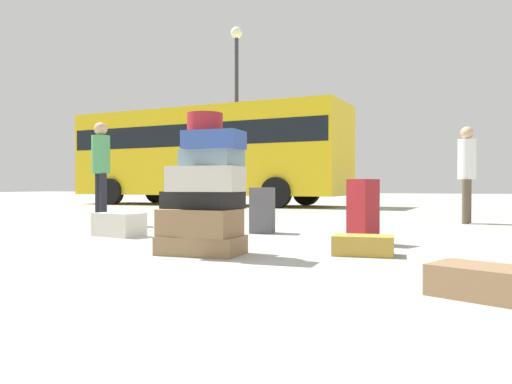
{
  "coord_description": "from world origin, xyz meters",
  "views": [
    {
      "loc": [
        2.6,
        -4.25,
        0.65
      ],
      "look_at": [
        0.34,
        1.46,
        0.58
      ],
      "focal_mm": 35.69,
      "sensor_mm": 36.0,
      "label": 1
    }
  ],
  "objects_px": {
    "suitcase_tower": "(204,198)",
    "suitcase_cream_foreground_near": "(119,225)",
    "suitcase_charcoal_foreground_far": "(262,210)",
    "lamp_post": "(237,88)",
    "suitcase_tan_left_side": "(363,245)",
    "person_bearded_onlooker": "(467,166)",
    "person_tourist_with_camera": "(101,164)",
    "suitcase_maroon_behind_tower": "(363,212)",
    "parked_bus": "(208,151)",
    "suitcase_brown_right_side": "(501,284)"
  },
  "relations": [
    {
      "from": "suitcase_tower",
      "to": "suitcase_cream_foreground_near",
      "type": "distance_m",
      "value": 2.21
    },
    {
      "from": "suitcase_charcoal_foreground_far",
      "to": "lamp_post",
      "type": "distance_m",
      "value": 9.38
    },
    {
      "from": "suitcase_tan_left_side",
      "to": "lamp_post",
      "type": "bearing_deg",
      "value": 114.2
    },
    {
      "from": "suitcase_tan_left_side",
      "to": "suitcase_charcoal_foreground_far",
      "type": "xyz_separation_m",
      "value": [
        -1.68,
        1.73,
        0.22
      ]
    },
    {
      "from": "person_bearded_onlooker",
      "to": "person_tourist_with_camera",
      "type": "bearing_deg",
      "value": -55.48
    },
    {
      "from": "suitcase_cream_foreground_near",
      "to": "person_tourist_with_camera",
      "type": "distance_m",
      "value": 2.22
    },
    {
      "from": "suitcase_tan_left_side",
      "to": "suitcase_charcoal_foreground_far",
      "type": "relative_size",
      "value": 0.89
    },
    {
      "from": "lamp_post",
      "to": "person_tourist_with_camera",
      "type": "bearing_deg",
      "value": -83.51
    },
    {
      "from": "suitcase_maroon_behind_tower",
      "to": "suitcase_charcoal_foreground_far",
      "type": "height_order",
      "value": "suitcase_maroon_behind_tower"
    },
    {
      "from": "person_bearded_onlooker",
      "to": "person_tourist_with_camera",
      "type": "height_order",
      "value": "person_tourist_with_camera"
    },
    {
      "from": "suitcase_cream_foreground_near",
      "to": "lamp_post",
      "type": "height_order",
      "value": "lamp_post"
    },
    {
      "from": "suitcase_maroon_behind_tower",
      "to": "suitcase_cream_foreground_near",
      "type": "distance_m",
      "value": 3.1
    },
    {
      "from": "suitcase_tower",
      "to": "lamp_post",
      "type": "xyz_separation_m",
      "value": [
        -4.13,
        10.13,
        3.14
      ]
    },
    {
      "from": "suitcase_tower",
      "to": "person_tourist_with_camera",
      "type": "bearing_deg",
      "value": 141.42
    },
    {
      "from": "suitcase_tan_left_side",
      "to": "parked_bus",
      "type": "bearing_deg",
      "value": 117.93
    },
    {
      "from": "suitcase_brown_right_side",
      "to": "suitcase_cream_foreground_near",
      "type": "distance_m",
      "value": 4.84
    },
    {
      "from": "suitcase_brown_right_side",
      "to": "person_tourist_with_camera",
      "type": "distance_m",
      "value": 6.87
    },
    {
      "from": "suitcase_cream_foreground_near",
      "to": "suitcase_maroon_behind_tower",
      "type": "bearing_deg",
      "value": 15.12
    },
    {
      "from": "suitcase_tan_left_side",
      "to": "lamp_post",
      "type": "height_order",
      "value": "lamp_post"
    },
    {
      "from": "suitcase_tan_left_side",
      "to": "suitcase_maroon_behind_tower",
      "type": "bearing_deg",
      "value": 94.1
    },
    {
      "from": "suitcase_tower",
      "to": "suitcase_charcoal_foreground_far",
      "type": "bearing_deg",
      "value": 96.98
    },
    {
      "from": "suitcase_tan_left_side",
      "to": "person_bearded_onlooker",
      "type": "xyz_separation_m",
      "value": [
        0.97,
        4.68,
        0.9
      ]
    },
    {
      "from": "suitcase_tan_left_side",
      "to": "person_tourist_with_camera",
      "type": "relative_size",
      "value": 0.33
    },
    {
      "from": "person_bearded_onlooker",
      "to": "suitcase_maroon_behind_tower",
      "type": "bearing_deg",
      "value": -6.74
    },
    {
      "from": "person_tourist_with_camera",
      "to": "suitcase_tower",
      "type": "bearing_deg",
      "value": -5.68
    },
    {
      "from": "suitcase_tower",
      "to": "suitcase_brown_right_side",
      "type": "distance_m",
      "value": 2.71
    },
    {
      "from": "suitcase_tan_left_side",
      "to": "person_tourist_with_camera",
      "type": "bearing_deg",
      "value": 150.25
    },
    {
      "from": "suitcase_cream_foreground_near",
      "to": "lamp_post",
      "type": "relative_size",
      "value": 0.11
    },
    {
      "from": "suitcase_brown_right_side",
      "to": "suitcase_tan_left_side",
      "type": "height_order",
      "value": "same"
    },
    {
      "from": "suitcase_cream_foreground_near",
      "to": "person_bearded_onlooker",
      "type": "relative_size",
      "value": 0.38
    },
    {
      "from": "suitcase_tan_left_side",
      "to": "parked_bus",
      "type": "height_order",
      "value": "parked_bus"
    },
    {
      "from": "suitcase_tan_left_side",
      "to": "person_tourist_with_camera",
      "type": "height_order",
      "value": "person_tourist_with_camera"
    },
    {
      "from": "suitcase_brown_right_side",
      "to": "lamp_post",
      "type": "relative_size",
      "value": 0.14
    },
    {
      "from": "suitcase_tower",
      "to": "person_bearded_onlooker",
      "type": "relative_size",
      "value": 0.8
    },
    {
      "from": "suitcase_charcoal_foreground_far",
      "to": "suitcase_brown_right_side",
      "type": "bearing_deg",
      "value": -60.04
    },
    {
      "from": "suitcase_cream_foreground_near",
      "to": "person_tourist_with_camera",
      "type": "bearing_deg",
      "value": 145.19
    },
    {
      "from": "suitcase_maroon_behind_tower",
      "to": "lamp_post",
      "type": "relative_size",
      "value": 0.13
    },
    {
      "from": "suitcase_tower",
      "to": "person_tourist_with_camera",
      "type": "relative_size",
      "value": 0.78
    },
    {
      "from": "suitcase_charcoal_foreground_far",
      "to": "suitcase_tower",
      "type": "bearing_deg",
      "value": -92.37
    },
    {
      "from": "suitcase_cream_foreground_near",
      "to": "person_bearded_onlooker",
      "type": "distance_m",
      "value": 5.9
    },
    {
      "from": "suitcase_tower",
      "to": "suitcase_brown_right_side",
      "type": "height_order",
      "value": "suitcase_tower"
    },
    {
      "from": "suitcase_charcoal_foreground_far",
      "to": "suitcase_maroon_behind_tower",
      "type": "bearing_deg",
      "value": -38.27
    },
    {
      "from": "suitcase_charcoal_foreground_far",
      "to": "person_bearded_onlooker",
      "type": "bearing_deg",
      "value": 38.73
    },
    {
      "from": "suitcase_charcoal_foreground_far",
      "to": "parked_bus",
      "type": "height_order",
      "value": "parked_bus"
    },
    {
      "from": "person_bearded_onlooker",
      "to": "suitcase_cream_foreground_near",
      "type": "bearing_deg",
      "value": -36.3
    },
    {
      "from": "suitcase_tower",
      "to": "person_bearded_onlooker",
      "type": "distance_m",
      "value": 5.75
    },
    {
      "from": "person_bearded_onlooker",
      "to": "parked_bus",
      "type": "bearing_deg",
      "value": -116.25
    },
    {
      "from": "suitcase_tower",
      "to": "suitcase_maroon_behind_tower",
      "type": "height_order",
      "value": "suitcase_tower"
    },
    {
      "from": "person_bearded_onlooker",
      "to": "person_tourist_with_camera",
      "type": "distance_m",
      "value": 6.22
    },
    {
      "from": "suitcase_charcoal_foreground_far",
      "to": "parked_bus",
      "type": "relative_size",
      "value": 0.07
    }
  ]
}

